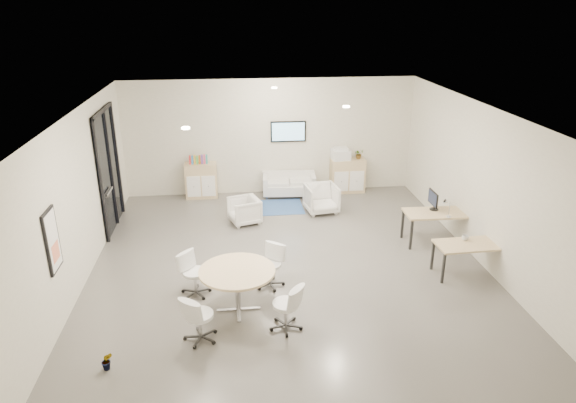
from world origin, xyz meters
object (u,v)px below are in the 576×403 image
(sideboard_right, at_px, (347,175))
(desk_rear, at_px, (436,215))
(loveseat, at_px, (289,185))
(round_table, at_px, (237,274))
(armchair_left, at_px, (244,209))
(armchair_right, at_px, (321,197))
(desk_front, at_px, (469,247))
(sideboard_left, at_px, (201,180))

(sideboard_right, distance_m, desk_rear, 3.71)
(loveseat, height_order, round_table, round_table)
(sideboard_right, bearing_deg, armchair_left, -147.31)
(armchair_right, xyz_separation_m, desk_front, (2.31, -3.55, 0.20))
(sideboard_left, bearing_deg, sideboard_right, -0.12)
(sideboard_left, bearing_deg, armchair_right, -24.93)
(loveseat, relative_size, desk_rear, 1.07)
(desk_rear, bearing_deg, armchair_right, 138.68)
(loveseat, height_order, armchair_left, armchair_left)
(armchair_left, xyz_separation_m, desk_rear, (4.23, -1.57, 0.30))
(sideboard_left, relative_size, desk_front, 0.74)
(desk_front, height_order, round_table, round_table)
(sideboard_right, xyz_separation_m, armchair_right, (-1.00, -1.44, -0.08))
(desk_front, bearing_deg, sideboard_right, 102.62)
(sideboard_left, xyz_separation_m, desk_front, (5.43, -5.00, 0.12))
(armchair_left, distance_m, desk_rear, 4.52)
(desk_front, bearing_deg, round_table, -172.35)
(sideboard_right, xyz_separation_m, desk_front, (1.32, -4.99, 0.13))
(loveseat, relative_size, armchair_left, 2.15)
(sideboard_left, height_order, desk_rear, sideboard_left)
(armchair_right, relative_size, desk_rear, 0.57)
(sideboard_right, xyz_separation_m, desk_rear, (1.23, -3.49, 0.18))
(sideboard_right, distance_m, desk_front, 5.17)
(armchair_right, height_order, round_table, round_table)
(sideboard_right, xyz_separation_m, loveseat, (-1.68, -0.11, -0.18))
(desk_rear, height_order, round_table, round_table)
(sideboard_left, relative_size, loveseat, 0.64)
(desk_rear, distance_m, desk_front, 1.50)
(desk_rear, xyz_separation_m, round_table, (-4.47, -2.28, 0.07))
(armchair_left, xyz_separation_m, round_table, (-0.23, -3.85, 0.37))
(sideboard_right, xyz_separation_m, round_table, (-3.23, -5.78, 0.24))
(armchair_right, relative_size, desk_front, 0.61)
(round_table, bearing_deg, armchair_left, 86.53)
(sideboard_left, xyz_separation_m, round_table, (0.89, -5.79, 0.24))
(sideboard_left, distance_m, desk_rear, 6.40)
(loveseat, xyz_separation_m, armchair_right, (0.69, -1.33, 0.10))
(loveseat, bearing_deg, armchair_right, -58.31)
(sideboard_right, relative_size, armchair_left, 1.37)
(armchair_right, bearing_deg, sideboard_right, 47.70)
(sideboard_left, bearing_deg, round_table, -81.30)
(loveseat, xyz_separation_m, desk_front, (3.00, -4.88, 0.31))
(desk_rear, bearing_deg, round_table, -151.61)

